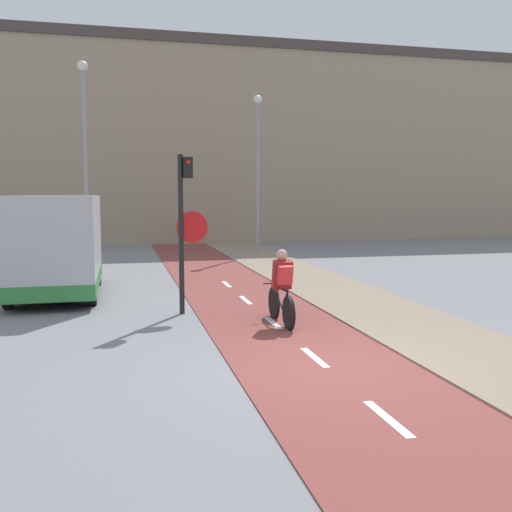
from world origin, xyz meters
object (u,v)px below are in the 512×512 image
Objects in this scene: street_lamp_far at (85,143)px; street_lamp_sidewalk at (257,158)px; cyclist_near at (282,289)px; traffic_light_pole at (185,217)px; van at (56,247)px.

street_lamp_far is 7.19m from street_lamp_sidewalk.
street_lamp_far is at bearing 111.68° from cyclist_near.
van is at bearing 134.66° from traffic_light_pole.
van is at bearing 136.04° from cyclist_near.
street_lamp_far is at bearing -160.77° from street_lamp_sidewalk.
cyclist_near is 6.43m from van.
cyclist_near is at bearing -43.96° from van.
street_lamp_sidewalk reaches higher than van.
traffic_light_pole is 0.51× the size of street_lamp_sidewalk.
van reaches higher than cyclist_near.
street_lamp_sidewalk is at bearing 69.13° from traffic_light_pole.
street_lamp_sidewalk reaches higher than cyclist_near.
traffic_light_pole is 12.31m from street_lamp_sidewalk.
street_lamp_far reaches higher than cyclist_near.
van is (-0.44, -6.04, -3.10)m from street_lamp_far.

